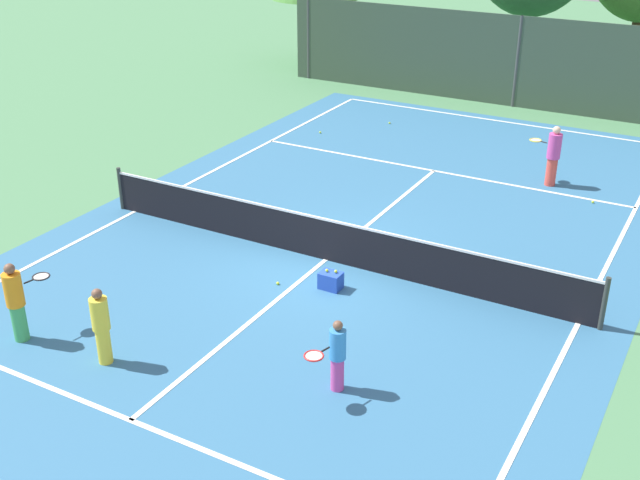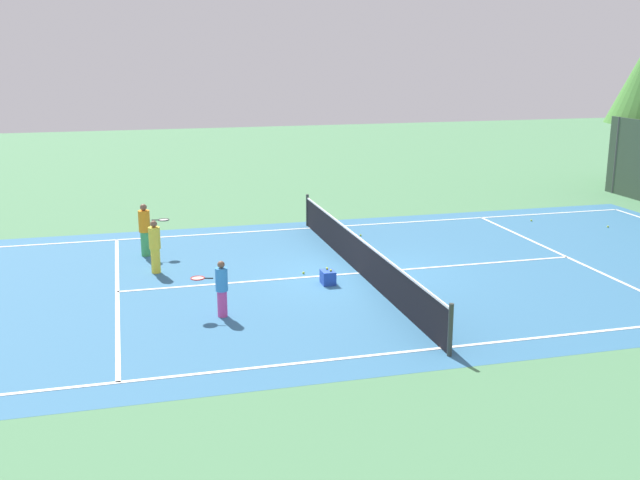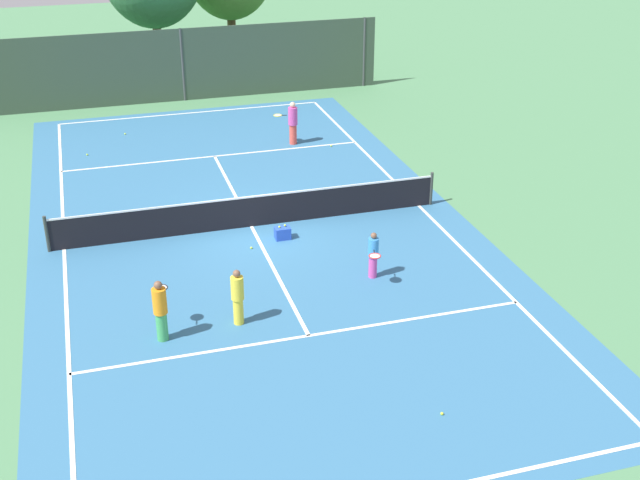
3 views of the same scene
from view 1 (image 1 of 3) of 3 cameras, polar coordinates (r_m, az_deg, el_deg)
The scene contains 14 objects.
ground_plane at distance 17.48m, azimuth 0.43°, elevation -1.44°, with size 80.00×80.00×0.00m, color #4C8456.
court_surface at distance 17.48m, azimuth 0.43°, elevation -1.43°, with size 13.00×25.00×0.01m.
tennis_net at distance 17.25m, azimuth 0.44°, elevation 0.07°, with size 11.90×0.10×1.10m.
perimeter_fence at distance 29.34m, azimuth 14.05°, elevation 12.36°, with size 18.00×0.12×3.20m.
player_0 at distance 22.20m, azimuth 16.47°, elevation 5.90°, with size 0.94×0.53×1.66m.
player_1 at distance 14.17m, azimuth -15.52°, elevation -5.96°, with size 0.31×0.31×1.46m.
player_2 at distance 15.28m, azimuth -21.08°, elevation -4.12°, with size 0.46×0.92×1.56m.
player_3 at distance 13.02m, azimuth 1.20°, elevation -8.29°, with size 0.50×0.86×1.32m.
ball_crate at distance 16.25m, azimuth 0.78°, elevation -2.94°, with size 0.45×0.33×0.43m.
tennis_ball_0 at distance 20.46m, azimuth -7.64°, elevation 2.61°, with size 0.07×0.07×0.07m, color #CCE533.
tennis_ball_2 at distance 21.58m, azimuth 19.10°, elevation 2.61°, with size 0.07×0.07×0.07m, color #CCE533.
tennis_ball_3 at distance 16.48m, azimuth -3.07°, elevation -3.14°, with size 0.07×0.07×0.07m, color #CCE533.
tennis_ball_4 at distance 26.95m, azimuth 5.05°, elevation 8.42°, with size 0.07×0.07×0.07m, color #CCE533.
tennis_ball_5 at distance 25.88m, azimuth 0.01°, elevation 7.79°, with size 0.07×0.07×0.07m, color #CCE533.
Camera 1 is at (7.48, -13.66, 7.94)m, focal length 44.31 mm.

